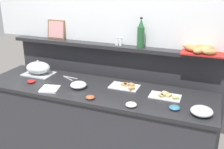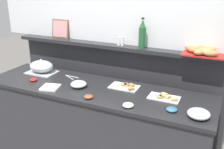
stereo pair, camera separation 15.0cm
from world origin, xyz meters
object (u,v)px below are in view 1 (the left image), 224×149
object	(u,v)px
condiment_bowl_teal	(131,105)
glass_bowl_medium	(202,111)
bread_basket	(200,49)
serving_tongs	(69,78)
napkin_stack	(50,89)
salt_shaker	(117,41)
glass_bowl_large	(78,85)
sandwich_platter_side	(125,86)
sandwich_platter_rear	(166,96)
condiment_bowl_dark	(175,108)
serving_cloche	(38,68)
condiment_bowl_red	(90,97)
pepper_shaker	(121,42)
condiment_bowl_cream	(31,81)
framed_picture	(56,29)
wine_bottle_green	(141,34)

from	to	relation	value
condiment_bowl_teal	glass_bowl_medium	bearing A→B (deg)	6.30
condiment_bowl_teal	bread_basket	xyz separation A→B (m)	(0.48, 0.67, 0.37)
serving_tongs	napkin_stack	xyz separation A→B (m)	(-0.01, -0.35, 0.00)
condiment_bowl_teal	salt_shaker	distance (m)	0.87
glass_bowl_large	serving_tongs	xyz separation A→B (m)	(-0.23, 0.20, -0.02)
salt_shaker	glass_bowl_medium	bearing A→B (deg)	-32.61
glass_bowl_medium	sandwich_platter_side	bearing A→B (deg)	157.07
sandwich_platter_side	sandwich_platter_rear	distance (m)	0.43
condiment_bowl_dark	bread_basket	world-z (taller)	bread_basket
serving_cloche	condiment_bowl_teal	xyz separation A→B (m)	(1.23, -0.38, -0.06)
glass_bowl_large	bread_basket	world-z (taller)	bread_basket
sandwich_platter_side	sandwich_platter_rear	size ratio (longest dim) A/B	1.02
serving_tongs	salt_shaker	bearing A→B (deg)	32.32
serving_cloche	bread_basket	distance (m)	1.76
condiment_bowl_teal	condiment_bowl_red	bearing A→B (deg)	178.68
glass_bowl_large	glass_bowl_medium	distance (m)	1.20
sandwich_platter_side	condiment_bowl_red	bearing A→B (deg)	-119.74
bread_basket	serving_cloche	bearing A→B (deg)	-170.12
pepper_shaker	glass_bowl_large	bearing A→B (deg)	-118.98
serving_cloche	napkin_stack	distance (m)	0.50
condiment_bowl_cream	salt_shaker	bearing A→B (deg)	35.70
framed_picture	napkin_stack	bearing A→B (deg)	-64.40
serving_cloche	wine_bottle_green	world-z (taller)	wine_bottle_green
salt_shaker	bread_basket	world-z (taller)	salt_shaker
salt_shaker	serving_cloche	bearing A→B (deg)	-160.03
sandwich_platter_rear	framed_picture	size ratio (longest dim) A/B	1.24
glass_bowl_large	condiment_bowl_dark	distance (m)	0.98
framed_picture	pepper_shaker	bearing A→B (deg)	-2.63
serving_cloche	glass_bowl_large	world-z (taller)	serving_cloche
condiment_bowl_teal	napkin_stack	bearing A→B (deg)	176.86
bread_basket	condiment_bowl_dark	bearing A→B (deg)	-101.52
sandwich_platter_side	condiment_bowl_teal	bearing A→B (deg)	-64.59
napkin_stack	wine_bottle_green	world-z (taller)	wine_bottle_green
condiment_bowl_red	pepper_shaker	world-z (taller)	pepper_shaker
bread_basket	sandwich_platter_rear	bearing A→B (deg)	-121.99
sandwich_platter_rear	serving_cloche	size ratio (longest dim) A/B	0.84
glass_bowl_large	pepper_shaker	size ratio (longest dim) A/B	1.89
condiment_bowl_dark	serving_tongs	bearing A→B (deg)	165.51
condiment_bowl_teal	serving_tongs	distance (m)	0.93
glass_bowl_large	glass_bowl_medium	world-z (taller)	glass_bowl_medium
condiment_bowl_cream	framed_picture	bearing A→B (deg)	92.98
sandwich_platter_rear	condiment_bowl_red	xyz separation A→B (m)	(-0.64, -0.29, 0.00)
condiment_bowl_teal	napkin_stack	xyz separation A→B (m)	(-0.86, 0.05, -0.01)
serving_cloche	condiment_bowl_dark	bearing A→B (deg)	-10.46
glass_bowl_large	framed_picture	size ratio (longest dim) A/B	0.71
serving_cloche	glass_bowl_large	distance (m)	0.64
sandwich_platter_rear	bread_basket	bearing A→B (deg)	58.01
glass_bowl_medium	condiment_bowl_red	xyz separation A→B (m)	(-0.97, -0.05, -0.02)
salt_shaker	framed_picture	bearing A→B (deg)	177.22
condiment_bowl_teal	bread_basket	size ratio (longest dim) A/B	0.24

